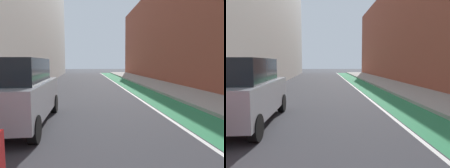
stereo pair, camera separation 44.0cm
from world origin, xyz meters
The scene contains 6 objects.
ground_plane centered at (0.00, 17.86, 0.00)m, with size 96.19×96.19×0.00m, color #38383D.
bike_lane_paint centered at (2.96, 19.86, 0.00)m, with size 1.60×43.72×0.00m, color #2D8451.
lane_divider_stripe centered at (2.06, 19.86, 0.00)m, with size 0.12×43.72×0.00m, color white.
sidewalk_right centered at (5.18, 19.86, 0.07)m, with size 2.84×43.72×0.14m, color #A8A59E.
building_facade_right centered at (7.80, 21.86, 4.95)m, with size 2.40×39.72×9.90m, color #9E4C38.
parked_suv_silver centered at (-2.71, 9.84, 1.02)m, with size 1.94×4.23×1.98m.
Camera 2 is at (-0.26, 3.32, 1.86)m, focal length 34.37 mm.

